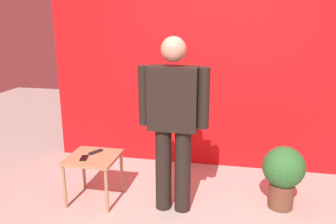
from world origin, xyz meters
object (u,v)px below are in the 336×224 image
at_px(tv_remote, 96,152).
at_px(cell_phone, 84,158).
at_px(potted_plant, 283,172).
at_px(standing_person, 173,118).
at_px(side_table, 93,162).

bearing_deg(tv_remote, cell_phone, -78.50).
bearing_deg(cell_phone, tv_remote, 59.47).
height_order(cell_phone, potted_plant, potted_plant).
xyz_separation_m(standing_person, tv_remote, (-0.90, 0.11, -0.48)).
bearing_deg(standing_person, potted_plant, 12.54).
xyz_separation_m(standing_person, side_table, (-0.89, 0.01, -0.57)).
distance_m(standing_person, tv_remote, 1.03).
height_order(side_table, potted_plant, potted_plant).
distance_m(cell_phone, potted_plant, 2.12).
xyz_separation_m(side_table, cell_phone, (-0.07, -0.08, 0.08)).
xyz_separation_m(tv_remote, potted_plant, (2.03, 0.14, -0.12)).
xyz_separation_m(side_table, tv_remote, (-0.01, 0.10, 0.08)).
bearing_deg(tv_remote, potted_plant, 33.74).
bearing_deg(standing_person, cell_phone, -176.23).
relative_size(side_table, cell_phone, 3.70).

